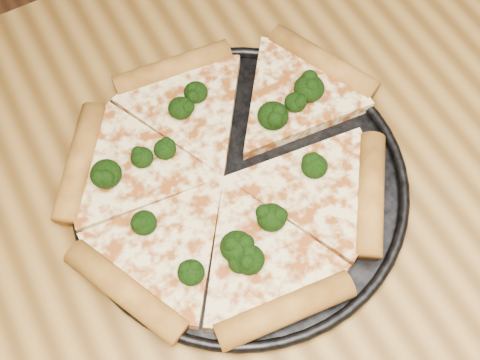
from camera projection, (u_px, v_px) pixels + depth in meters
dining_table at (198, 327)px, 0.72m from camera, size 1.20×0.90×0.75m
pizza_pan at (240, 183)px, 0.69m from camera, size 0.36×0.36×0.02m
pizza at (227, 174)px, 0.68m from camera, size 0.40×0.35×0.03m
broccoli_florets at (228, 170)px, 0.67m from camera, size 0.28×0.23×0.03m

